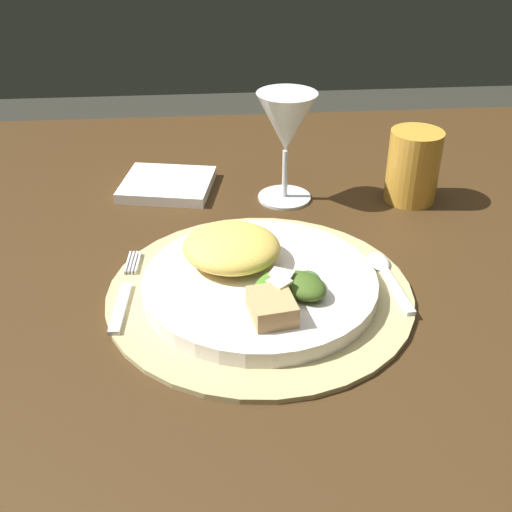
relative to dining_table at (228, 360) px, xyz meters
The scene contains 11 objects.
dining_table is the anchor object (origin of this frame).
placemat 0.19m from the dining_table, 68.11° to the right, with size 0.34×0.34×0.01m, color tan.
dinner_plate 0.21m from the dining_table, 68.11° to the right, with size 0.26×0.26×0.02m, color white.
pasta_serving 0.22m from the dining_table, 83.33° to the right, with size 0.10×0.11×0.04m, color #ECC455.
salad_greens 0.24m from the dining_table, 60.77° to the right, with size 0.09×0.07×0.03m.
bread_piece 0.26m from the dining_table, 75.64° to the right, with size 0.05×0.04×0.02m, color tan.
fork 0.23m from the dining_table, 143.65° to the right, with size 0.02×0.16×0.00m.
spoon 0.26m from the dining_table, 19.36° to the right, with size 0.03×0.12×0.01m.
napkin 0.27m from the dining_table, 111.55° to the left, with size 0.13×0.11×0.01m, color white.
wine_glass 0.33m from the dining_table, 58.08° to the left, with size 0.08×0.08×0.15m.
amber_tumbler 0.37m from the dining_table, 25.97° to the left, with size 0.07×0.07×0.10m, color gold.
Camera 1 is at (-0.02, -0.66, 1.16)m, focal length 44.92 mm.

